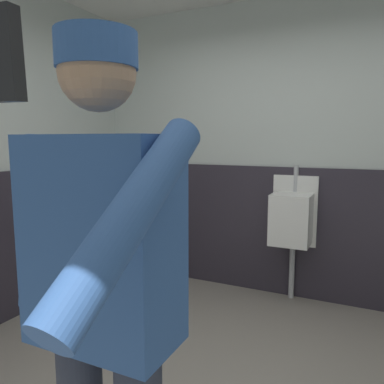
# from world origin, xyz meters

# --- Properties ---
(wall_back) EXTENTS (4.52, 0.12, 2.74)m
(wall_back) POSITION_xyz_m (0.00, 1.87, 1.37)
(wall_back) COLOR silver
(wall_back) RESTS_ON ground_plane
(wainscot_band_back) EXTENTS (3.92, 0.03, 1.22)m
(wainscot_band_back) POSITION_xyz_m (0.00, 1.79, 0.61)
(wainscot_band_back) COLOR #2D2833
(wainscot_band_back) RESTS_ON ground_plane
(urinal_solo) EXTENTS (0.40, 0.34, 1.24)m
(urinal_solo) POSITION_xyz_m (0.07, 1.65, 0.78)
(urinal_solo) COLOR white
(urinal_solo) RESTS_ON ground_plane
(person) EXTENTS (0.65, 0.60, 1.75)m
(person) POSITION_xyz_m (0.01, -0.88, 1.03)
(person) COLOR #2D3342
(person) RESTS_ON ground_plane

